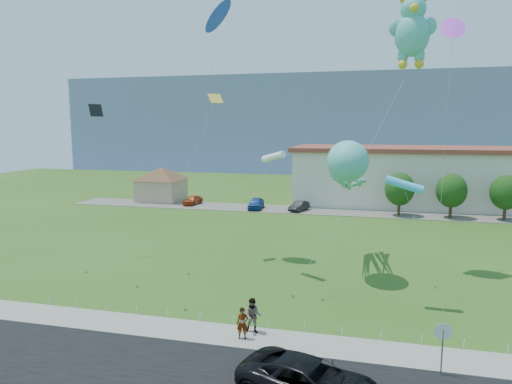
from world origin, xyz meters
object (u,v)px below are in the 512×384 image
Objects in this scene: stop_sign at (443,336)px; pedestrian_right at (253,316)px; suv at (311,382)px; octopus_kite at (348,170)px; pavilion at (161,181)px; parked_car_blue at (256,203)px; parked_car_black at (299,206)px; parked_car_red at (193,200)px; teddy_bear_kite at (412,29)px; pedestrian_left at (242,323)px.

pedestrian_right is at bearing 167.83° from stop_sign.
octopus_kite reaches higher than suv.
pavilion is at bearing 128.44° from stop_sign.
suv is at bearing -76.66° from parked_car_blue.
pedestrian_right is 0.50× the size of parked_car_black.
teddy_bear_kite is at bearing -33.51° from parked_car_red.
stop_sign is 9.39m from pedestrian_right.
pavilion is 47.07m from pedestrian_right.
teddy_bear_kite reaches higher than parked_car_blue.
teddy_bear_kite is (26.91, -23.76, 17.38)m from parked_car_red.
suv is (28.10, -45.62, -2.13)m from pavilion.
stop_sign is at bearing -47.34° from parked_car_red.
octopus_kite is (13.09, -24.91, 7.10)m from parked_car_blue.
pedestrian_left is 37.40m from parked_car_black.
suv is at bearing -58.37° from pavilion.
parked_car_black is at bearing 89.73° from pedestrian_right.
parked_car_blue is 0.38× the size of octopus_kite.
parked_car_blue is at bearing 1.24° from parked_car_red.
teddy_bear_kite is at bearing 4.79° from suv.
suv is 1.56× the size of parked_car_red.
parked_car_blue is at bearing -163.68° from parked_car_black.
octopus_kite is (4.65, 12.52, 6.97)m from pedestrian_left.
stop_sign is at bearing -70.47° from octopus_kite.
parked_car_blue is at bearing 127.42° from teddy_bear_kite.
pavilion is 6.85m from parked_car_red.
suv is 43.86m from parked_car_blue.
suv is (-5.40, -3.42, -0.97)m from stop_sign.
pavilion is 3.68× the size of stop_sign.
parked_car_blue is (9.59, -1.13, 0.09)m from parked_car_red.
octopus_kite is at bearing -151.66° from teddy_bear_kite.
suv is 0.29× the size of teddy_bear_kite.
stop_sign is 1.31× the size of pedestrian_right.
pedestrian_left reaches higher than suv.
parked_car_red is (-18.39, 37.76, -0.34)m from pedestrian_right.
parked_car_blue is at bearing -13.03° from pavilion.
teddy_bear_kite is (8.88, 14.79, 17.16)m from pedestrian_left.
pedestrian_left is at bearing -80.58° from parked_car_blue.
parked_car_red is at bearing 138.56° from teddy_bear_kite.
suv is 42.44m from parked_car_black.
pavilion is 2.10× the size of parked_car_blue.
pavilion reaches higher than stop_sign.
teddy_bear_kite is at bearing 28.34° from octopus_kite.
pedestrian_right is at bearing -58.81° from pavilion.
parked_car_black is (-2.91, 36.53, -0.36)m from pedestrian_right.
stop_sign reaches higher than parked_car_black.
pavilion is 2.38× the size of parked_car_black.
parked_car_red is at bearing -167.18° from parked_car_black.
stop_sign is 0.12× the size of teddy_bear_kite.
stop_sign is at bearing -17.01° from pedestrian_right.
parked_car_blue is at bearing 98.68° from pedestrian_right.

